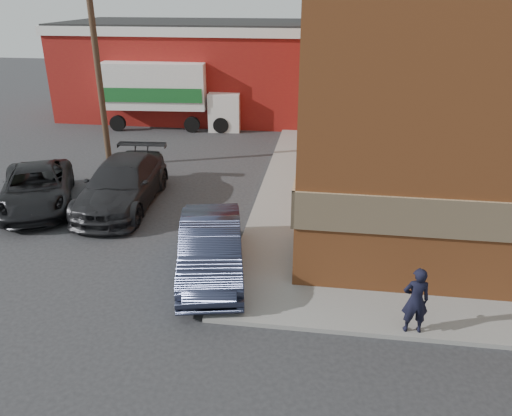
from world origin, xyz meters
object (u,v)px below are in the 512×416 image
at_px(sedan, 211,248).
at_px(box_truck, 169,90).
at_px(man, 416,300).
at_px(suv_b, 122,184).
at_px(brick_building, 501,67).
at_px(warehouse, 199,68).
at_px(suv_a, 37,188).
at_px(utility_pole, 97,57).

distance_m(sedan, box_truck, 16.71).
distance_m(man, suv_b, 11.36).
relative_size(brick_building, box_truck, 2.39).
bearing_deg(man, brick_building, -116.76).
height_order(brick_building, sedan, brick_building).
distance_m(sedan, suv_b, 6.04).
relative_size(warehouse, box_truck, 2.13).
xyz_separation_m(brick_building, sedan, (-9.30, -8.50, -3.90)).
height_order(man, suv_b, man).
xyz_separation_m(brick_building, suv_b, (-13.58, -4.25, -3.85)).
xyz_separation_m(sedan, box_truck, (-5.96, 15.55, 1.35)).
bearing_deg(box_truck, suv_a, -100.93).
bearing_deg(man, sedan, -27.02).
height_order(suv_a, suv_b, suv_b).
bearing_deg(man, suv_a, -30.05).
bearing_deg(sedan, utility_pole, 115.94).
height_order(brick_building, box_truck, brick_building).
bearing_deg(utility_pole, box_truck, 84.01).
xyz_separation_m(man, suv_a, (-12.50, 5.74, -0.21)).
relative_size(suv_a, box_truck, 0.68).
xyz_separation_m(suv_b, box_truck, (-1.68, 11.30, 1.30)).
bearing_deg(warehouse, suv_b, -86.56).
distance_m(brick_building, box_truck, 17.00).
xyz_separation_m(brick_building, box_truck, (-15.26, 7.06, -2.55)).
bearing_deg(suv_b, suv_a, -173.33).
xyz_separation_m(warehouse, man, (10.37, -21.55, -1.87)).
bearing_deg(suv_b, warehouse, 89.66).
relative_size(man, suv_a, 0.31).
relative_size(sedan, suv_a, 0.91).
distance_m(suv_a, box_truck, 12.03).
xyz_separation_m(suv_a, box_truck, (1.37, 11.86, 1.41)).
xyz_separation_m(brick_building, suv_a, (-16.63, -4.81, -3.96)).
xyz_separation_m(utility_pole, sedan, (6.70, -8.50, -3.96)).
height_order(brick_building, suv_a, brick_building).
bearing_deg(man, utility_pole, -47.03).
bearing_deg(box_truck, suv_b, -85.90).
bearing_deg(box_truck, brick_building, -29.16).
height_order(utility_pole, man, utility_pole).
bearing_deg(utility_pole, warehouse, 82.23).
height_order(utility_pole, sedan, utility_pole).
distance_m(brick_building, warehouse, 18.30).
relative_size(man, box_truck, 0.21).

